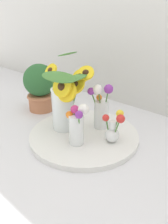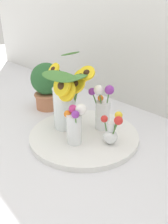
% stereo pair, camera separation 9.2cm
% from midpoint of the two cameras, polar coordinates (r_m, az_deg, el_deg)
% --- Properties ---
extents(ground_plane, '(6.00, 6.00, 0.00)m').
position_cam_midpoint_polar(ground_plane, '(0.93, 2.23, -8.30)').
color(ground_plane, silver).
extents(serving_tray, '(0.48, 0.48, 0.02)m').
position_cam_midpoint_polar(serving_tray, '(0.97, 2.72, -6.03)').
color(serving_tray, white).
rests_on(serving_tray, ground_plane).
extents(mason_jar_sunflowers, '(0.22, 0.22, 0.34)m').
position_cam_midpoint_polar(mason_jar_sunflowers, '(0.94, -1.97, 3.23)').
color(mason_jar_sunflowers, silver).
rests_on(mason_jar_sunflowers, serving_tray).
extents(vase_small_center, '(0.09, 0.07, 0.17)m').
position_cam_midpoint_polar(vase_small_center, '(0.85, 0.69, -3.32)').
color(vase_small_center, white).
rests_on(vase_small_center, serving_tray).
extents(vase_bulb_right, '(0.09, 0.07, 0.14)m').
position_cam_midpoint_polar(vase_bulb_right, '(0.88, 10.22, -4.89)').
color(vase_bulb_right, white).
rests_on(vase_bulb_right, serving_tray).
extents(vase_small_back, '(0.10, 0.09, 0.21)m').
position_cam_midpoint_polar(vase_small_back, '(0.96, 7.52, 0.63)').
color(vase_small_back, white).
rests_on(vase_small_back, serving_tray).
extents(potted_plant, '(0.17, 0.17, 0.26)m').
position_cam_midpoint_polar(potted_plant, '(1.23, -7.50, 6.99)').
color(potted_plant, '#B7704C').
rests_on(potted_plant, ground_plane).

